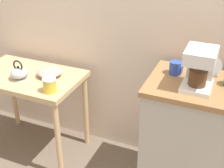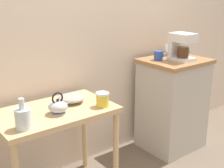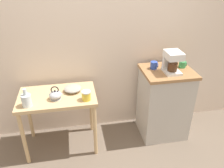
{
  "view_description": "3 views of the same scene",
  "coord_description": "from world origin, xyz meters",
  "px_view_note": "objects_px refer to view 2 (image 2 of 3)",
  "views": [
    {
      "loc": [
        0.94,
        -1.84,
        1.87
      ],
      "look_at": [
        0.18,
        -0.03,
        0.81
      ],
      "focal_mm": 49.65,
      "sensor_mm": 36.0,
      "label": 1
    },
    {
      "loc": [
        -1.51,
        -1.95,
        1.6
      ],
      "look_at": [
        -0.05,
        -0.06,
        0.85
      ],
      "focal_mm": 49.12,
      "sensor_mm": 36.0,
      "label": 2
    },
    {
      "loc": [
        -0.36,
        -2.37,
        2.11
      ],
      "look_at": [
        0.06,
        -0.1,
        0.86
      ],
      "focal_mm": 37.0,
      "sensor_mm": 36.0,
      "label": 3
    }
  ],
  "objects_px": {
    "mug_blue": "(158,55)",
    "table_clock": "(169,50)",
    "bowl_stoneware": "(71,98)",
    "glass_carafe_vase": "(23,118)",
    "coffee_maker": "(181,45)",
    "teakettle": "(58,107)",
    "canister_enamel": "(102,99)",
    "mug_tall_green": "(185,52)"
  },
  "relations": [
    {
      "from": "bowl_stoneware",
      "to": "mug_blue",
      "type": "bearing_deg",
      "value": 2.23
    },
    {
      "from": "teakettle",
      "to": "table_clock",
      "type": "distance_m",
      "value": 1.45
    },
    {
      "from": "coffee_maker",
      "to": "table_clock",
      "type": "height_order",
      "value": "coffee_maker"
    },
    {
      "from": "bowl_stoneware",
      "to": "glass_carafe_vase",
      "type": "height_order",
      "value": "glass_carafe_vase"
    },
    {
      "from": "teakettle",
      "to": "canister_enamel",
      "type": "distance_m",
      "value": 0.34
    },
    {
      "from": "teakettle",
      "to": "glass_carafe_vase",
      "type": "relative_size",
      "value": 0.83
    },
    {
      "from": "coffee_maker",
      "to": "mug_tall_green",
      "type": "height_order",
      "value": "coffee_maker"
    },
    {
      "from": "coffee_maker",
      "to": "mug_blue",
      "type": "distance_m",
      "value": 0.23
    },
    {
      "from": "glass_carafe_vase",
      "to": "mug_blue",
      "type": "bearing_deg",
      "value": 10.12
    },
    {
      "from": "teakettle",
      "to": "coffee_maker",
      "type": "xyz_separation_m",
      "value": [
        1.35,
        0.05,
        0.28
      ]
    },
    {
      "from": "mug_tall_green",
      "to": "bowl_stoneware",
      "type": "bearing_deg",
      "value": -179.46
    },
    {
      "from": "teakettle",
      "to": "coffee_maker",
      "type": "distance_m",
      "value": 1.38
    },
    {
      "from": "bowl_stoneware",
      "to": "mug_blue",
      "type": "relative_size",
      "value": 2.29
    },
    {
      "from": "mug_blue",
      "to": "table_clock",
      "type": "height_order",
      "value": "table_clock"
    },
    {
      "from": "table_clock",
      "to": "glass_carafe_vase",
      "type": "bearing_deg",
      "value": -168.63
    },
    {
      "from": "coffee_maker",
      "to": "teakettle",
      "type": "bearing_deg",
      "value": -177.78
    },
    {
      "from": "canister_enamel",
      "to": "mug_tall_green",
      "type": "relative_size",
      "value": 1.18
    },
    {
      "from": "bowl_stoneware",
      "to": "canister_enamel",
      "type": "bearing_deg",
      "value": -56.79
    },
    {
      "from": "bowl_stoneware",
      "to": "table_clock",
      "type": "height_order",
      "value": "table_clock"
    },
    {
      "from": "glass_carafe_vase",
      "to": "canister_enamel",
      "type": "distance_m",
      "value": 0.62
    },
    {
      "from": "bowl_stoneware",
      "to": "canister_enamel",
      "type": "xyz_separation_m",
      "value": [
        0.14,
        -0.22,
        0.02
      ]
    },
    {
      "from": "coffee_maker",
      "to": "mug_blue",
      "type": "relative_size",
      "value": 2.89
    },
    {
      "from": "teakettle",
      "to": "mug_tall_green",
      "type": "relative_size",
      "value": 1.84
    },
    {
      "from": "canister_enamel",
      "to": "mug_blue",
      "type": "xyz_separation_m",
      "value": [
        0.85,
        0.26,
        0.18
      ]
    },
    {
      "from": "glass_carafe_vase",
      "to": "mug_tall_green",
      "type": "bearing_deg",
      "value": 7.37
    },
    {
      "from": "bowl_stoneware",
      "to": "glass_carafe_vase",
      "type": "relative_size",
      "value": 1.01
    },
    {
      "from": "teakettle",
      "to": "canister_enamel",
      "type": "height_order",
      "value": "teakettle"
    },
    {
      "from": "coffee_maker",
      "to": "table_clock",
      "type": "xyz_separation_m",
      "value": [
        0.07,
        0.21,
        -0.09
      ]
    },
    {
      "from": "glass_carafe_vase",
      "to": "coffee_maker",
      "type": "relative_size",
      "value": 0.78
    },
    {
      "from": "mug_blue",
      "to": "table_clock",
      "type": "relative_size",
      "value": 0.72
    },
    {
      "from": "table_clock",
      "to": "mug_blue",
      "type": "bearing_deg",
      "value": -160.94
    },
    {
      "from": "table_clock",
      "to": "mug_tall_green",
      "type": "bearing_deg",
      "value": -40.14
    },
    {
      "from": "glass_carafe_vase",
      "to": "coffee_maker",
      "type": "height_order",
      "value": "coffee_maker"
    },
    {
      "from": "bowl_stoneware",
      "to": "canister_enamel",
      "type": "relative_size",
      "value": 1.89
    },
    {
      "from": "canister_enamel",
      "to": "table_clock",
      "type": "distance_m",
      "value": 1.15
    },
    {
      "from": "teakettle",
      "to": "mug_blue",
      "type": "bearing_deg",
      "value": 8.57
    },
    {
      "from": "bowl_stoneware",
      "to": "coffee_maker",
      "type": "bearing_deg",
      "value": -4.3
    },
    {
      "from": "teakettle",
      "to": "coffee_maker",
      "type": "height_order",
      "value": "coffee_maker"
    },
    {
      "from": "bowl_stoneware",
      "to": "glass_carafe_vase",
      "type": "xyz_separation_m",
      "value": [
        -0.48,
        -0.22,
        0.04
      ]
    },
    {
      "from": "glass_carafe_vase",
      "to": "table_clock",
      "type": "height_order",
      "value": "table_clock"
    },
    {
      "from": "mug_tall_green",
      "to": "coffee_maker",
      "type": "bearing_deg",
      "value": -152.54
    },
    {
      "from": "bowl_stoneware",
      "to": "teakettle",
      "type": "height_order",
      "value": "teakettle"
    }
  ]
}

